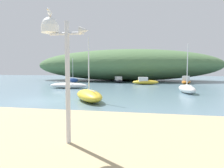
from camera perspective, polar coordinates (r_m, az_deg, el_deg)
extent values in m
plane|color=slate|center=(14.26, -19.05, -4.58)|extent=(120.00, 120.00, 0.00)
ellipsoid|color=#517547|center=(39.18, 3.80, 5.49)|extent=(36.34, 14.90, 6.11)
cylinder|color=silver|center=(5.14, -12.73, 0.22)|extent=(0.12, 0.12, 3.12)
cylinder|color=silver|center=(5.21, -12.95, 14.09)|extent=(0.91, 0.07, 0.07)
cylinder|color=white|center=(5.43, -17.50, 14.96)|extent=(0.45, 0.45, 0.18)
sphere|color=white|center=(5.45, -17.52, 15.91)|extent=(0.41, 0.41, 0.41)
cone|color=silver|center=(5.06, -8.10, 15.15)|extent=(0.23, 0.21, 0.21)
cylinder|color=orange|center=(5.49, -17.38, 18.29)|extent=(0.01, 0.01, 0.05)
cylinder|color=orange|center=(5.51, -17.78, 18.24)|extent=(0.01, 0.01, 0.05)
ellipsoid|color=white|center=(5.52, -17.60, 19.08)|extent=(0.11, 0.21, 0.11)
ellipsoid|color=#9EA0A8|center=(5.53, -17.60, 19.28)|extent=(0.09, 0.20, 0.04)
sphere|color=white|center=(5.46, -18.02, 19.87)|extent=(0.08, 0.08, 0.08)
cone|color=gold|center=(5.41, -18.30, 19.96)|extent=(0.02, 0.05, 0.02)
ellipsoid|color=#2D4C9E|center=(32.76, -11.28, 1.01)|extent=(1.30, 3.29, 0.75)
cylinder|color=silver|center=(32.71, -11.32, 4.33)|extent=(0.08, 0.08, 3.49)
cylinder|color=silver|center=(32.32, -11.71, 1.67)|extent=(0.24, 1.44, 0.06)
ellipsoid|color=white|center=(22.97, -12.49, -0.42)|extent=(4.44, 1.67, 0.66)
cylinder|color=silver|center=(22.91, -12.59, 6.23)|extent=(0.08, 0.08, 5.06)
cylinder|color=silver|center=(23.17, -14.02, 0.54)|extent=(1.96, 0.20, 0.06)
ellipsoid|color=white|center=(19.03, 20.88, -1.36)|extent=(1.58, 3.55, 0.75)
cylinder|color=silver|center=(18.96, 21.05, 5.06)|extent=(0.08, 0.08, 3.96)
cylinder|color=silver|center=(18.52, 21.41, -0.28)|extent=(0.29, 1.53, 0.06)
ellipsoid|color=gold|center=(28.80, 9.71, 0.52)|extent=(3.91, 1.91, 0.66)
cube|color=silver|center=(28.73, 8.98, 1.35)|extent=(1.46, 1.28, 0.63)
ellipsoid|color=gold|center=(13.30, -6.71, -3.33)|extent=(3.27, 4.03, 0.77)
cylinder|color=silver|center=(13.20, -6.78, 5.40)|extent=(0.08, 0.08, 3.74)
cylinder|color=silver|center=(12.70, -6.06, -1.85)|extent=(0.99, 1.51, 0.06)
ellipsoid|color=orange|center=(31.55, 20.79, 0.53)|extent=(2.36, 3.72, 0.56)
cube|color=silver|center=(31.18, 20.65, 1.43)|extent=(1.25, 1.48, 0.86)
ellipsoid|color=black|center=(32.66, 1.69, 0.90)|extent=(2.46, 3.18, 0.55)
cube|color=silver|center=(32.35, 1.88, 1.61)|extent=(1.29, 1.36, 0.67)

